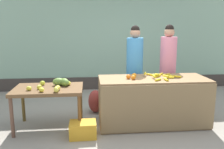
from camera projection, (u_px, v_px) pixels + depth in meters
name	position (u px, v px, depth m)	size (l,w,h in m)	color
ground_plane	(127.00, 124.00, 4.50)	(24.00, 24.00, 0.00)	gray
market_wall_back	(113.00, 31.00, 6.83)	(7.78, 0.23, 3.40)	#8CB299
fruit_stall_counter	(153.00, 101.00, 4.45)	(1.98, 0.83, 0.88)	olive
side_table_wooden	(49.00, 92.00, 4.23)	(1.20, 0.80, 0.74)	brown
banana_bunch_pile	(161.00, 76.00, 4.43)	(0.67, 0.63, 0.07)	yellow
orange_pile	(132.00, 76.00, 4.31)	(0.21, 0.25, 0.08)	orange
mango_papaya_pile	(58.00, 84.00, 4.25)	(0.74, 0.62, 0.14)	#D2DF3A
vendor_woman_blue_shirt	(134.00, 70.00, 4.98)	(0.34, 0.34, 1.83)	#33333D
vendor_woman_pink_shirt	(168.00, 68.00, 5.07)	(0.34, 0.34, 1.84)	#33333D
produce_crate	(83.00, 130.00, 3.96)	(0.44, 0.32, 0.26)	gold
produce_sack	(96.00, 101.00, 5.09)	(0.36, 0.30, 0.48)	maroon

